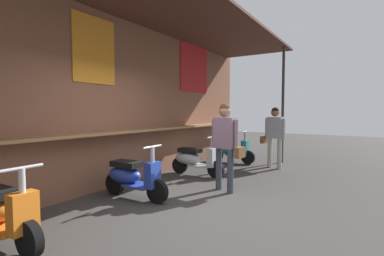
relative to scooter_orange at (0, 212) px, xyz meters
name	(u,v)px	position (x,y,z in m)	size (l,w,h in m)	color
ground_plane	(181,209)	(2.10, -1.08, -0.39)	(33.13, 33.13, 0.00)	#383533
market_stall_facade	(100,86)	(2.10, 0.78, 1.63)	(11.83, 2.52, 3.64)	brown
scooter_orange	(0,212)	(0.00, 0.00, 0.00)	(0.46, 1.40, 0.97)	orange
scooter_blue	(132,176)	(2.11, 0.00, 0.00)	(0.46, 1.40, 0.97)	#233D9E
scooter_silver	(194,159)	(4.23, 0.00, 0.00)	(0.46, 1.40, 0.97)	#B2B5BA
scooter_teal	(230,150)	(6.26, 0.00, 0.00)	(0.47, 1.40, 0.97)	#197075
shopper_with_handbag	(274,131)	(6.14, -1.38, 0.62)	(0.30, 0.66, 1.66)	#ADA393
shopper_browsing	(225,138)	(3.38, -1.24, 0.65)	(0.27, 0.67, 1.70)	#383D4C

